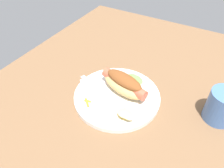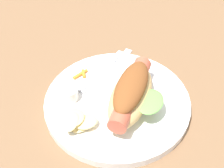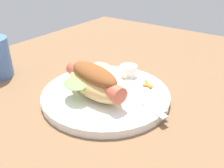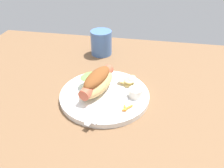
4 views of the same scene
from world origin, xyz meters
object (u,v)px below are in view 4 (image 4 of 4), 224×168
hot_dog (97,82)px  sauce_ramekin (135,93)px  fork (110,110)px  plate (105,95)px  drinking_cup (101,43)px  knife (102,110)px  chips_pile (128,81)px  carrot_garnish (127,108)px

hot_dog → sauce_ramekin: bearing=-77.7°
hot_dog → fork: hot_dog is taller
sauce_ramekin → fork: (-5.89, -7.86, -1.08)cm
plate → fork: 8.32cm
drinking_cup → knife: bearing=-76.9°
plate → fork: (3.14, -7.64, 1.00)cm
hot_dog → sauce_ramekin: 11.75cm
chips_pile → fork: bearing=-101.9°
knife → chips_pile: bearing=3.0°
fork → carrot_garnish: 4.48cm
plate → fork: fork is taller
hot_dog → knife: bearing=-143.0°
drinking_cup → sauce_ramekin: bearing=-59.8°
knife → chips_pile: 15.16cm
hot_dog → drinking_cup: (-4.98, 28.00, 0.08)cm
knife → drinking_cup: 37.68cm
knife → carrot_garnish: size_ratio=4.82×
hot_dog → chips_pile: 10.55cm
carrot_garnish → drinking_cup: 37.90cm
fork → carrot_garnish: (4.18, 1.61, 0.12)cm
fork → knife: (-2.19, -0.24, -0.02)cm
hot_dog → chips_pile: hot_dog is taller
fork → chips_pile: chips_pile is taller
plate → sauce_ramekin: 9.26cm
hot_dog → chips_pile: size_ratio=2.50×
plate → chips_pile: 9.00cm
hot_dog → fork: size_ratio=1.26×
fork → knife: size_ratio=0.93×
sauce_ramekin → drinking_cup: 33.01cm
hot_dog → chips_pile: bearing=-42.2°
sauce_ramekin → drinking_cup: size_ratio=0.42×
sauce_ramekin → drinking_cup: bearing=120.2°
fork → chips_pile: bearing=17.0°
fork → chips_pile: (2.96, 13.99, 0.88)cm
knife → carrot_garnish: 6.63cm
plate → sauce_ramekin: size_ratio=6.60×
chips_pile → drinking_cup: (-13.65, 22.35, 2.15)cm
plate → knife: 8.00cm
fork → hot_dog: bearing=63.3°
plate → hot_dog: size_ratio=1.62×
knife → hot_dog: bearing=45.2°
sauce_ramekin → fork: sauce_ramekin is taller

